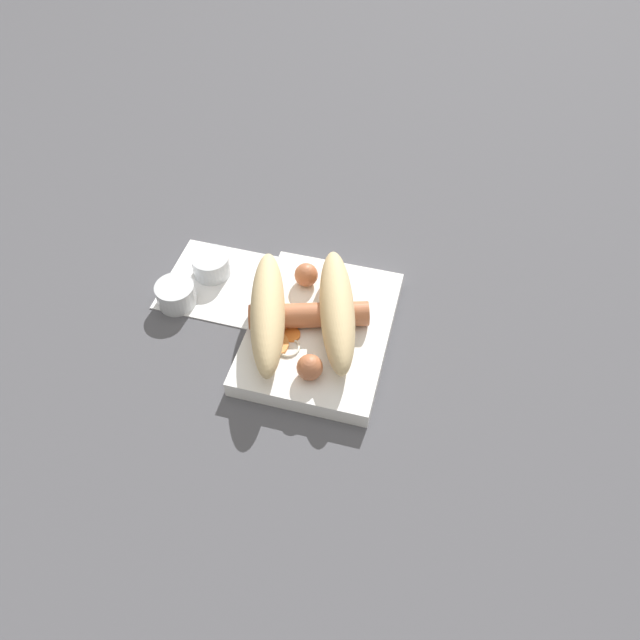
{
  "coord_description": "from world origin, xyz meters",
  "views": [
    {
      "loc": [
        -0.44,
        -0.12,
        0.59
      ],
      "look_at": [
        0.0,
        0.0,
        0.03
      ],
      "focal_mm": 35.0,
      "sensor_mm": 36.0,
      "label": 1
    }
  ],
  "objects_px": {
    "food_tray": "(320,331)",
    "condiment_cup_near": "(211,266)",
    "sausage": "(308,318)",
    "bread_roll": "(302,311)",
    "condiment_cup_far": "(176,295)"
  },
  "relations": [
    {
      "from": "bread_roll",
      "to": "sausage",
      "type": "bearing_deg",
      "value": -81.88
    },
    {
      "from": "food_tray",
      "to": "sausage",
      "type": "height_order",
      "value": "sausage"
    },
    {
      "from": "food_tray",
      "to": "bread_roll",
      "type": "relative_size",
      "value": 1.03
    },
    {
      "from": "sausage",
      "to": "condiment_cup_near",
      "type": "xyz_separation_m",
      "value": [
        0.07,
        0.15,
        -0.02
      ]
    },
    {
      "from": "food_tray",
      "to": "condiment_cup_near",
      "type": "distance_m",
      "value": 0.18
    },
    {
      "from": "food_tray",
      "to": "condiment_cup_near",
      "type": "xyz_separation_m",
      "value": [
        0.07,
        0.16,
        0.0
      ]
    },
    {
      "from": "bread_roll",
      "to": "condiment_cup_far",
      "type": "xyz_separation_m",
      "value": [
        0.01,
        0.17,
        -0.04
      ]
    },
    {
      "from": "bread_roll",
      "to": "condiment_cup_far",
      "type": "relative_size",
      "value": 4.29
    },
    {
      "from": "food_tray",
      "to": "condiment_cup_far",
      "type": "relative_size",
      "value": 4.42
    },
    {
      "from": "food_tray",
      "to": "sausage",
      "type": "relative_size",
      "value": 1.33
    },
    {
      "from": "food_tray",
      "to": "condiment_cup_near",
      "type": "height_order",
      "value": "condiment_cup_near"
    },
    {
      "from": "sausage",
      "to": "condiment_cup_near",
      "type": "relative_size",
      "value": 3.33
    },
    {
      "from": "bread_roll",
      "to": "food_tray",
      "type": "bearing_deg",
      "value": -74.11
    },
    {
      "from": "bread_roll",
      "to": "condiment_cup_far",
      "type": "height_order",
      "value": "bread_roll"
    },
    {
      "from": "condiment_cup_near",
      "to": "bread_roll",
      "type": "bearing_deg",
      "value": -116.64
    }
  ]
}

